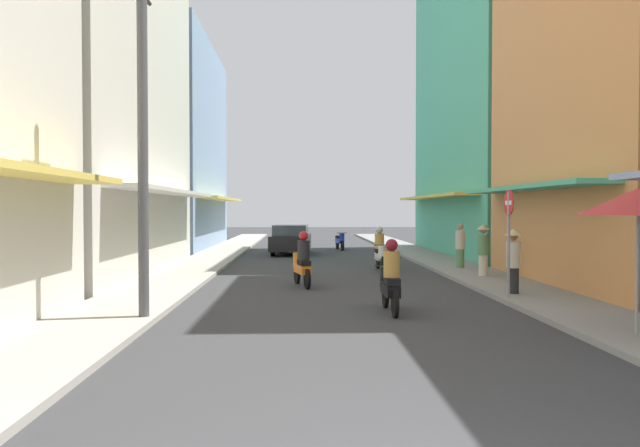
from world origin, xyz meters
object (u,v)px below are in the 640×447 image
Objects in this scene: motorbike_orange at (302,262)px; parked_car at (291,239)px; street_sign_no_entry at (509,230)px; motorbike_black at (390,280)px; pedestrian_foreground at (460,247)px; motorbike_blue at (340,241)px; vendor_umbrella at (638,202)px; utility_pole at (143,139)px; pedestrian_midway at (483,248)px; motorbike_white at (380,251)px; pedestrian_crossing at (513,259)px.

motorbike_orange is 0.42× the size of parked_car.
street_sign_no_entry is at bearing -70.81° from parked_car.
pedestrian_foreground reaches higher than motorbike_black.
motorbike_black is at bearing -90.80° from motorbike_blue.
motorbike_black is 4.91m from vendor_umbrella.
pedestrian_midway is at bearing 37.43° from utility_pole.
street_sign_no_entry reaches higher than motorbike_white.
parked_car is (-3.32, 7.73, 0.04)m from motorbike_white.
utility_pole is at bearing 167.60° from vendor_umbrella.
parked_car is at bearing 92.34° from motorbike_orange.
parked_car is 1.59× the size of street_sign_no_entry.
pedestrian_crossing is 1.01× the size of pedestrian_foreground.
street_sign_no_entry is (-0.89, -4.67, 0.74)m from pedestrian_midway.
pedestrian_crossing is 0.65× the size of street_sign_no_entry.
pedestrian_foreground is (2.85, -0.23, 0.14)m from motorbike_white.
motorbike_black is at bearing -96.44° from motorbike_white.
parked_car is (-2.61, -2.92, 0.24)m from motorbike_blue.
motorbike_orange is 0.70× the size of vendor_umbrella.
motorbike_white is 8.68m from motorbike_black.
motorbike_black is at bearing 142.77° from vendor_umbrella.
utility_pole reaches higher than motorbike_blue.
motorbike_blue is 1.00× the size of motorbike_white.
motorbike_orange is at bearing -87.66° from parked_car.
pedestrian_crossing is (-0.49, -3.89, -0.01)m from pedestrian_midway.
pedestrian_midway is at bearing -89.70° from pedestrian_foreground.
pedestrian_crossing reaches higher than motorbike_blue.
motorbike_blue is at bearing 98.42° from street_sign_no_entry.
parked_car is at bearing 111.52° from pedestrian_crossing.
vendor_umbrella is (-0.14, -8.62, 1.35)m from pedestrian_midway.
pedestrian_foreground is at bearing -52.24° from parked_car.
pedestrian_midway is 3.92m from pedestrian_crossing.
vendor_umbrella reaches higher than pedestrian_foreground.
parked_car is 20.16m from vendor_umbrella.
motorbike_black is at bearing 10.40° from utility_pole.
motorbike_blue is 1.05× the size of pedestrian_crossing.
motorbike_blue is at bearing 98.81° from vendor_umbrella.
pedestrian_midway reaches higher than motorbike_orange.
vendor_umbrella is 4.07m from street_sign_no_entry.
motorbike_orange is at bearing 113.24° from motorbike_black.
utility_pole is (-5.21, -20.19, 3.05)m from motorbike_blue.
motorbike_blue is 22.42m from vendor_umbrella.
motorbike_white is 8.41m from parked_car.
pedestrian_midway is at bearing -59.63° from parked_car.
utility_pole is (-5.92, -9.54, 2.85)m from motorbike_white.
parked_car is (-2.34, 16.36, 0.04)m from motorbike_black.
pedestrian_crossing is at bearing 62.78° from street_sign_no_entry.
pedestrian_midway is (2.86, -2.81, 0.27)m from motorbike_white.
motorbike_blue is 0.71× the size of vendor_umbrella.
street_sign_no_entry reaches higher than parked_car.
parked_car is 17.69m from utility_pole.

